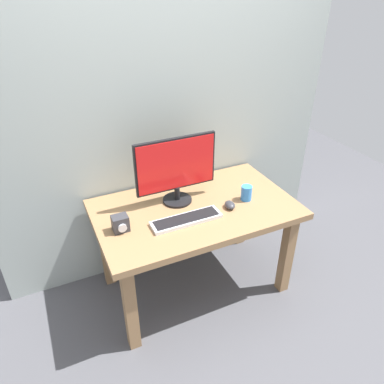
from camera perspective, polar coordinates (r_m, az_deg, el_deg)
name	(u,v)px	position (r m, az deg, el deg)	size (l,w,h in m)	color
ground_plane	(195,284)	(2.87, 0.45, -14.22)	(6.00, 6.00, 0.00)	#4C4C51
wall_back	(167,71)	(2.48, -3.99, 18.43)	(2.56, 0.04, 3.00)	#9EA8A3
desk	(195,219)	(2.48, 0.51, -4.28)	(1.33, 0.80, 0.71)	#936D47
monitor	(176,168)	(2.36, -2.52, 3.76)	(0.55, 0.20, 0.46)	black
keyboard_primary	(186,219)	(2.28, -0.89, -4.33)	(0.45, 0.13, 0.03)	silver
mouse	(230,205)	(2.41, 5.95, -2.04)	(0.07, 0.09, 0.04)	#333338
audio_controller	(120,224)	(2.22, -11.16, -4.88)	(0.10, 0.09, 0.10)	#333338
coffee_mug	(246,193)	(2.49, 8.53, -0.15)	(0.07, 0.07, 0.10)	#337FD8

